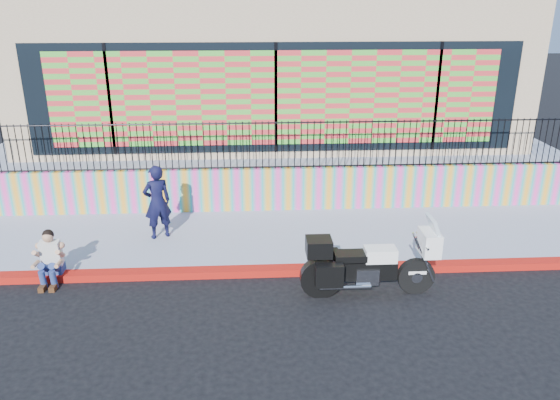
{
  "coord_description": "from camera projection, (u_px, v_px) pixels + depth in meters",
  "views": [
    {
      "loc": [
        -0.69,
        -9.86,
        5.29
      ],
      "look_at": [
        -0.06,
        1.2,
        1.16
      ],
      "focal_mm": 35.0,
      "sensor_mm": 36.0,
      "label": 1
    }
  ],
  "objects": [
    {
      "name": "red_curb",
      "position": [
        286.0,
        270.0,
        11.09
      ],
      "size": [
        16.0,
        0.3,
        0.15
      ],
      "primitive_type": "cube",
      "color": "#AC110C",
      "rests_on": "ground"
    },
    {
      "name": "elevated_platform",
      "position": [
        270.0,
        142.0,
        18.71
      ],
      "size": [
        16.0,
        10.0,
        1.25
      ],
      "primitive_type": "cube",
      "color": "#9095AC",
      "rests_on": "ground"
    },
    {
      "name": "police_motorcycle",
      "position": [
        367.0,
        263.0,
        10.13
      ],
      "size": [
        2.51,
        0.83,
        1.56
      ],
      "color": "black",
      "rests_on": "ground"
    },
    {
      "name": "mural_wall",
      "position": [
        278.0,
        189.0,
        13.91
      ],
      "size": [
        16.0,
        0.2,
        1.1
      ],
      "primitive_type": "cube",
      "color": "#FF43AD",
      "rests_on": "sidewalk"
    },
    {
      "name": "storefront_building",
      "position": [
        270.0,
        65.0,
        17.59
      ],
      "size": [
        14.0,
        8.06,
        4.0
      ],
      "color": "tan",
      "rests_on": "elevated_platform"
    },
    {
      "name": "police_officer",
      "position": [
        157.0,
        202.0,
        12.17
      ],
      "size": [
        0.73,
        0.63,
        1.7
      ],
      "primitive_type": "imported",
      "rotation": [
        0.0,
        0.0,
        3.58
      ],
      "color": "black",
      "rests_on": "sidewalk"
    },
    {
      "name": "sidewalk",
      "position": [
        281.0,
        237.0,
        12.63
      ],
      "size": [
        16.0,
        3.0,
        0.15
      ],
      "primitive_type": "cube",
      "color": "#9095AC",
      "rests_on": "ground"
    },
    {
      "name": "metal_fence",
      "position": [
        278.0,
        145.0,
        13.51
      ],
      "size": [
        15.8,
        0.04,
        1.2
      ],
      "primitive_type": null,
      "color": "black",
      "rests_on": "mural_wall"
    },
    {
      "name": "ground",
      "position": [
        286.0,
        274.0,
        11.11
      ],
      "size": [
        90.0,
        90.0,
        0.0
      ],
      "primitive_type": "plane",
      "color": "black",
      "rests_on": "ground"
    },
    {
      "name": "seated_man",
      "position": [
        50.0,
        263.0,
        10.58
      ],
      "size": [
        0.54,
        0.71,
        1.06
      ],
      "color": "navy",
      "rests_on": "ground"
    }
  ]
}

